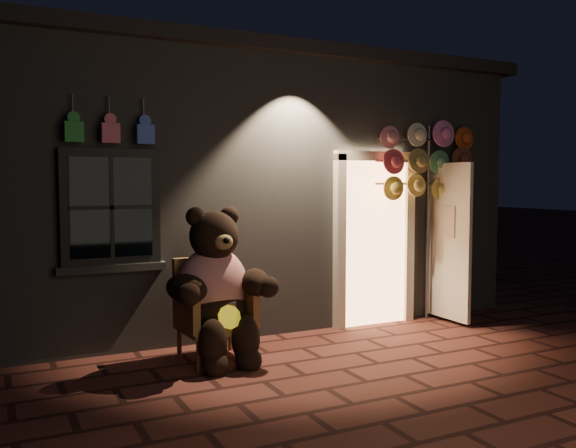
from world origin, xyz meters
TOP-DOWN VIEW (x-y plane):
  - ground at (0.00, 0.00)m, footprint 60.00×60.00m
  - shop_building at (0.00, 3.99)m, footprint 7.30×5.95m
  - wicker_armchair at (-1.01, 0.92)m, footprint 0.74×0.68m
  - teddy_bear at (-1.00, 0.79)m, footprint 1.17×0.93m
  - hat_rack at (2.06, 1.28)m, footprint 1.49×0.22m

SIDE VIEW (x-z plane):
  - ground at x=0.00m, z-range 0.00..0.00m
  - wicker_armchair at x=-1.01m, z-range 0.00..1.03m
  - teddy_bear at x=-1.00m, z-range -0.06..1.56m
  - shop_building at x=0.00m, z-range -0.02..3.49m
  - hat_rack at x=2.06m, z-range 0.76..3.32m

